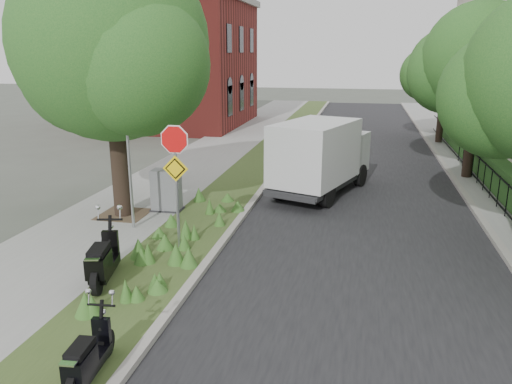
% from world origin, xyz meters
% --- Properties ---
extents(ground, '(120.00, 120.00, 0.00)m').
position_xyz_m(ground, '(0.00, 0.00, 0.00)').
color(ground, '#4C5147').
rests_on(ground, ground).
extents(sidewalk_near, '(3.50, 60.00, 0.12)m').
position_xyz_m(sidewalk_near, '(-4.25, 10.00, 0.06)').
color(sidewalk_near, gray).
rests_on(sidewalk_near, ground).
extents(verge, '(2.00, 60.00, 0.12)m').
position_xyz_m(verge, '(-1.50, 10.00, 0.06)').
color(verge, '#384E21').
rests_on(verge, ground).
extents(kerb_near, '(0.20, 60.00, 0.13)m').
position_xyz_m(kerb_near, '(-0.50, 10.00, 0.07)').
color(kerb_near, '#9E9991').
rests_on(kerb_near, ground).
extents(road, '(7.00, 60.00, 0.01)m').
position_xyz_m(road, '(3.00, 10.00, 0.01)').
color(road, black).
rests_on(road, ground).
extents(kerb_far, '(0.20, 60.00, 0.13)m').
position_xyz_m(kerb_far, '(6.50, 10.00, 0.07)').
color(kerb_far, '#9E9991').
rests_on(kerb_far, ground).
extents(footpath_far, '(3.20, 60.00, 0.12)m').
position_xyz_m(footpath_far, '(8.20, 10.00, 0.06)').
color(footpath_far, gray).
rests_on(footpath_far, ground).
extents(street_tree_main, '(6.21, 5.54, 7.66)m').
position_xyz_m(street_tree_main, '(-4.08, 2.86, 4.80)').
color(street_tree_main, black).
rests_on(street_tree_main, ground).
extents(bare_post, '(0.08, 0.08, 4.00)m').
position_xyz_m(bare_post, '(-3.20, 1.80, 2.12)').
color(bare_post, '#A5A8AD').
rests_on(bare_post, ground).
extents(bike_hoop, '(0.06, 0.78, 0.77)m').
position_xyz_m(bike_hoop, '(-2.70, -0.60, 0.50)').
color(bike_hoop, '#A5A8AD').
rests_on(bike_hoop, ground).
extents(sign_assembly, '(0.94, 0.08, 3.22)m').
position_xyz_m(sign_assembly, '(-1.40, 0.58, 2.33)').
color(sign_assembly, '#A5A8AD').
rests_on(sign_assembly, ground).
extents(fence_far, '(0.04, 24.00, 1.00)m').
position_xyz_m(fence_far, '(7.20, 10.00, 0.67)').
color(fence_far, black).
rests_on(fence_far, ground).
extents(hedge_far, '(1.00, 24.00, 1.10)m').
position_xyz_m(hedge_far, '(7.90, 10.00, 0.67)').
color(hedge_far, '#194016').
rests_on(hedge_far, footpath_far).
extents(brick_building, '(9.40, 10.40, 8.30)m').
position_xyz_m(brick_building, '(-9.50, 22.00, 4.21)').
color(brick_building, maroon).
rests_on(brick_building, ground).
extents(far_tree_b, '(4.83, 4.31, 6.56)m').
position_xyz_m(far_tree_b, '(6.94, 10.05, 4.37)').
color(far_tree_b, black).
rests_on(far_tree_b, ground).
extents(far_tree_c, '(4.37, 3.89, 5.93)m').
position_xyz_m(far_tree_c, '(6.94, 18.04, 3.95)').
color(far_tree_c, black).
rests_on(far_tree_c, ground).
extents(scooter_near, '(0.68, 1.88, 0.91)m').
position_xyz_m(scooter_near, '(-2.25, -1.63, 0.56)').
color(scooter_near, black).
rests_on(scooter_near, ground).
extents(scooter_far, '(0.40, 1.52, 0.73)m').
position_xyz_m(scooter_far, '(-0.86, -4.67, 0.47)').
color(scooter_far, black).
rests_on(scooter_far, ground).
extents(box_truck, '(3.35, 5.24, 2.22)m').
position_xyz_m(box_truck, '(1.54, 6.71, 1.45)').
color(box_truck, '#262628').
rests_on(box_truck, ground).
extents(utility_cabinet, '(0.98, 0.67, 1.27)m').
position_xyz_m(utility_cabinet, '(-2.88, 3.50, 0.73)').
color(utility_cabinet, '#262628').
rests_on(utility_cabinet, ground).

